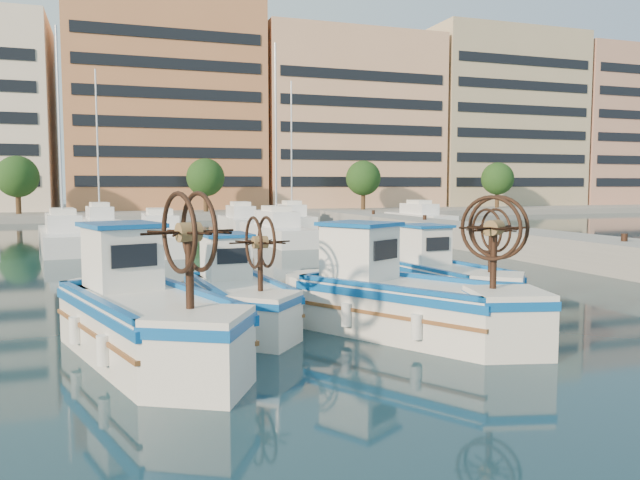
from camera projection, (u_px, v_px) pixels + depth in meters
The scene contains 8 objects.
ground at pixel (378, 332), 14.23m from camera, with size 300.00×300.00×0.00m, color #1A3745.
quay at pixel (586, 252), 25.89m from camera, with size 3.00×60.00×1.20m, color gray.
waterfront at pixel (233, 123), 77.58m from camera, with size 180.00×40.00×25.60m.
yacht_marina at pixel (152, 231), 39.00m from camera, with size 38.51×22.92×11.50m.
fishing_boat_a at pixel (144, 312), 12.08m from camera, with size 3.46×5.37×3.25m.
fishing_boat_b at pixel (237, 294), 14.98m from camera, with size 2.09×4.40×2.70m.
fishing_boat_c at pixel (401, 296), 13.91m from camera, with size 4.24×5.19×3.15m.
fishing_boat_d at pixel (445, 276), 17.69m from camera, with size 2.26×4.53×2.77m.
Camera 1 is at (-5.75, -12.83, 3.34)m, focal length 35.00 mm.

